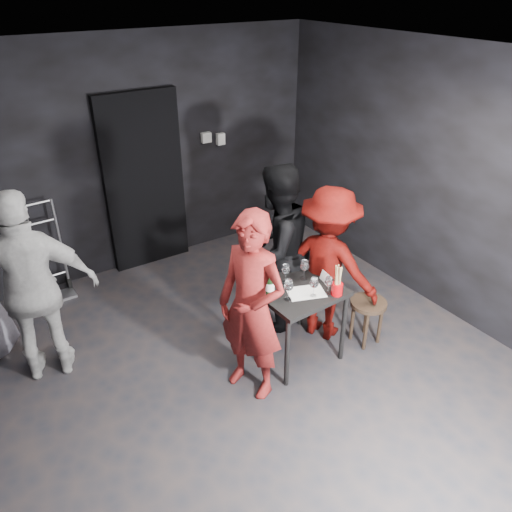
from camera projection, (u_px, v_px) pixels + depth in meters
floor at (257, 371)px, 4.61m from camera, size 4.50×5.00×0.02m
ceiling at (258, 61)px, 3.27m from camera, size 4.50×5.00×0.02m
wall_back at (139, 157)px, 5.76m from camera, size 4.50×0.04×2.70m
wall_right at (445, 185)px, 5.00m from camera, size 0.04×5.00×2.70m
doorway at (144, 183)px, 5.87m from camera, size 0.95×0.10×2.10m
wallbox_upper at (206, 138)px, 6.08m from camera, size 0.12×0.06×0.12m
wallbox_lower at (221, 139)px, 6.20m from camera, size 0.10×0.06×0.14m
hand_truck at (53, 279)px, 5.59m from camera, size 0.38×0.33×1.14m
tasting_table at (296, 296)px, 4.52m from camera, size 0.72×0.72×0.75m
stool at (368, 310)px, 4.80m from camera, size 0.35×0.35×0.47m
server_red at (252, 297)px, 3.98m from camera, size 0.69×0.81×1.89m
woman_black at (276, 238)px, 4.77m from camera, size 1.06×0.73×1.98m
man_maroon at (328, 262)px, 4.72m from camera, size 0.89×1.16×1.63m
bystander_cream at (30, 273)px, 4.10m from camera, size 1.35×0.91×2.11m
tasting_mat at (306, 292)px, 4.39m from camera, size 0.38×0.31×0.00m
wine_glass_a at (289, 289)px, 4.25m from camera, size 0.11×0.11×0.22m
wine_glass_b at (271, 285)px, 4.33m from camera, size 0.08×0.08×0.19m
wine_glass_c at (286, 273)px, 4.49m from camera, size 0.09×0.09×0.20m
wine_glass_d at (314, 286)px, 4.30m from camera, size 0.08×0.08×0.20m
wine_glass_e at (328, 285)px, 4.33m from camera, size 0.08×0.08×0.19m
wine_glass_f at (304, 269)px, 4.53m from camera, size 0.10×0.10×0.21m
wine_bottle at (270, 286)px, 4.25m from camera, size 0.08×0.08×0.33m
breadstick_cup at (338, 281)px, 4.30m from camera, size 0.10×0.10×0.31m
reserved_card at (324, 277)px, 4.53m from camera, size 0.09×0.12×0.09m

